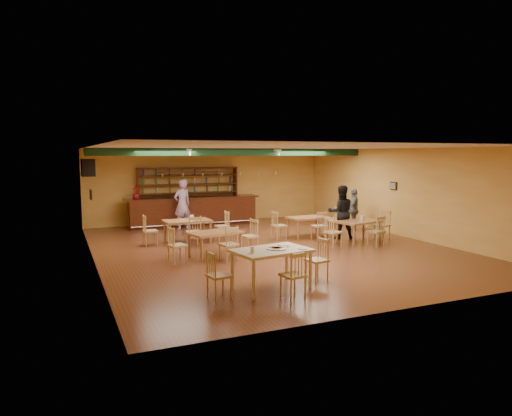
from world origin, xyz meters
name	(u,v)px	position (x,y,z in m)	size (l,w,h in m)	color
floor	(270,248)	(0.00, 0.00, 0.00)	(12.00, 12.00, 0.00)	brown
ceiling_beam	(236,152)	(0.00, 2.80, 2.87)	(10.00, 0.30, 0.25)	black
track_rail_left	(181,150)	(-1.80, 3.40, 2.94)	(0.05, 2.50, 0.05)	white
track_rail_right	(266,150)	(1.40, 3.40, 2.94)	(0.05, 2.50, 0.05)	white
ac_unit	(89,168)	(-4.80, 4.20, 2.35)	(0.34, 0.70, 0.48)	white
picture_left	(91,194)	(-4.97, 1.00, 1.70)	(0.04, 0.34, 0.28)	black
picture_right	(393,186)	(4.97, 0.50, 1.70)	(0.04, 0.34, 0.28)	black
bar_counter	(193,211)	(-0.93, 5.15, 0.56)	(5.26, 0.85, 1.13)	#37180B
back_bar_hutch	(189,195)	(-0.93, 5.78, 1.14)	(4.07, 0.40, 2.28)	#37180B
poinsettia	(136,193)	(-3.12, 5.15, 1.37)	(0.26, 0.26, 0.47)	#AC0F17
dining_table_a	(187,231)	(-2.06, 1.80, 0.36)	(1.45, 0.87, 0.73)	olive
dining_table_b	(308,227)	(2.00, 1.25, 0.34)	(1.35, 0.81, 0.68)	olive
dining_table_c	(215,244)	(-1.90, -0.52, 0.35)	(1.40, 0.84, 0.70)	olive
dining_table_d	(359,232)	(2.94, -0.37, 0.35)	(1.41, 0.85, 0.70)	olive
near_table	(271,269)	(-1.77, -3.87, 0.42)	(1.56, 1.00, 0.84)	tan
pizza_tray	(276,249)	(-1.66, -3.87, 0.84)	(0.40, 0.40, 0.01)	silver
parmesan_shaker	(252,250)	(-2.27, -4.03, 0.89)	(0.07, 0.07, 0.11)	#EAE5C6
napkin_stack	(283,245)	(-1.38, -3.64, 0.85)	(0.20, 0.15, 0.03)	white
pizza_server	(282,247)	(-1.49, -3.81, 0.85)	(0.32, 0.09, 0.00)	silver
side_plate	(303,249)	(-1.16, -4.09, 0.84)	(0.22, 0.22, 0.01)	white
patron_bar	(182,205)	(-1.57, 4.33, 0.94)	(0.69, 0.45, 1.88)	#7C4597
patron_right_a	(341,212)	(2.80, 0.45, 0.89)	(0.86, 0.67, 1.78)	black
patron_right_b	(354,210)	(4.14, 1.63, 0.78)	(0.91, 0.38, 1.55)	slate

